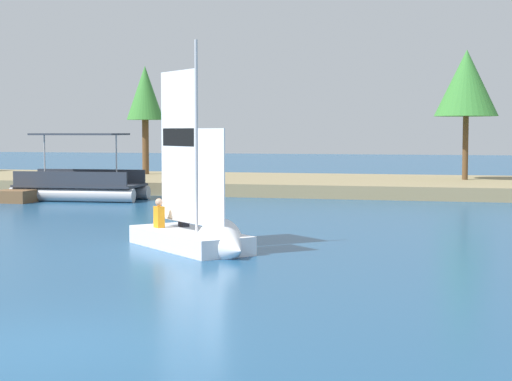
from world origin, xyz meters
TOP-DOWN VIEW (x-y plane):
  - ground_plane at (0.00, 0.00)m, footprint 200.00×200.00m
  - shore_bank at (0.00, 31.95)m, footprint 80.00×10.73m
  - shoreline_tree_midleft at (-11.97, 34.12)m, footprint 2.07×2.07m
  - shoreline_tree_centre at (5.52, 32.83)m, footprint 3.14×3.14m
  - wooden_dock at (-12.92, 24.01)m, footprint 1.43×6.15m
  - sailboat at (-0.70, 9.45)m, footprint 4.29×4.13m
  - pontoon_boat at (-10.82, 23.47)m, footprint 5.71×2.83m

SIDE VIEW (x-z plane):
  - ground_plane at x=0.00m, z-range 0.00..0.00m
  - wooden_dock at x=-12.92m, z-range 0.00..0.52m
  - shore_bank at x=0.00m, z-range 0.00..0.60m
  - sailboat at x=-0.70m, z-range -2.47..3.28m
  - pontoon_boat at x=-10.82m, z-range -0.76..2.17m
  - shoreline_tree_midleft at x=-11.97m, z-range 2.04..8.11m
  - shoreline_tree_centre at x=5.52m, z-range 2.16..8.60m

